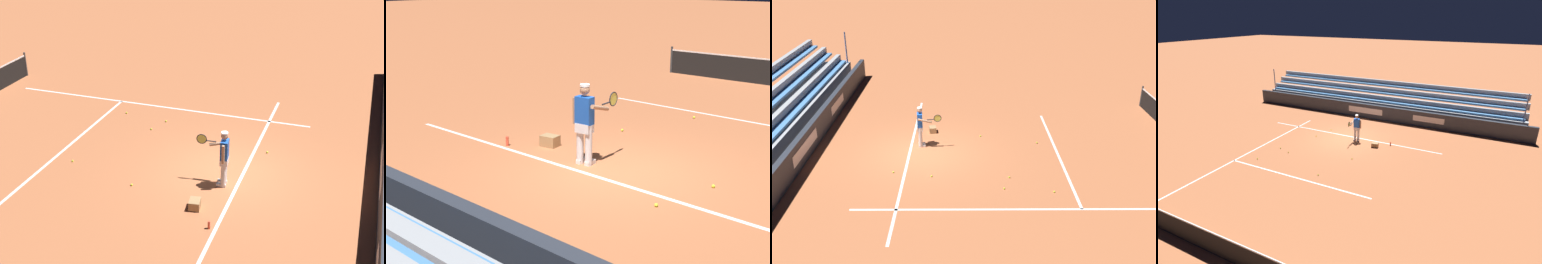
# 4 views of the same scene
# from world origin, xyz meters

# --- Properties ---
(ground_plane) EXTENTS (160.00, 160.00, 0.00)m
(ground_plane) POSITION_xyz_m (0.00, 0.00, 0.00)
(ground_plane) COLOR #B7663D
(court_baseline_white) EXTENTS (12.00, 0.10, 0.01)m
(court_baseline_white) POSITION_xyz_m (0.00, -0.50, 0.00)
(court_baseline_white) COLOR white
(court_baseline_white) RESTS_ON ground
(court_sideline_white) EXTENTS (0.10, 12.00, 0.01)m
(court_sideline_white) POSITION_xyz_m (4.11, 4.00, 0.00)
(court_sideline_white) COLOR white
(court_sideline_white) RESTS_ON ground
(court_service_line_white) EXTENTS (8.22, 0.10, 0.01)m
(court_service_line_white) POSITION_xyz_m (0.00, 5.50, 0.00)
(court_service_line_white) COLOR white
(court_service_line_white) RESTS_ON ground
(back_wall_sponsor_board) EXTENTS (21.79, 0.25, 1.10)m
(back_wall_sponsor_board) POSITION_xyz_m (-0.01, -4.55, 0.55)
(back_wall_sponsor_board) COLOR #2D333D
(back_wall_sponsor_board) RESTS_ON ground
(bleacher_stand) EXTENTS (20.71, 2.40, 2.95)m
(bleacher_stand) POSITION_xyz_m (0.00, -6.38, 0.73)
(bleacher_stand) COLOR #9EA3A8
(bleacher_stand) RESTS_ON ground
(tennis_player) EXTENTS (0.59, 1.03, 1.71)m
(tennis_player) POSITION_xyz_m (-0.70, -0.08, 0.89)
(tennis_player) COLOR silver
(tennis_player) RESTS_ON ground
(ball_box_cardboard) EXTENTS (0.44, 0.36, 0.26)m
(ball_box_cardboard) POSITION_xyz_m (-2.13, 0.31, 0.13)
(ball_box_cardboard) COLOR #A87F51
(ball_box_cardboard) RESTS_ON ground
(tennis_ball_stray_back) EXTENTS (0.07, 0.07, 0.07)m
(tennis_ball_stray_back) POSITION_xyz_m (-0.92, 4.81, 0.03)
(tennis_ball_stray_back) COLOR #CCE533
(tennis_ball_stray_back) RESTS_ON ground
(tennis_ball_toward_net) EXTENTS (0.07, 0.07, 0.07)m
(tennis_ball_toward_net) POSITION_xyz_m (2.05, 3.35, 0.03)
(tennis_ball_toward_net) COLOR #CCE533
(tennis_ball_toward_net) RESTS_ON ground
(tennis_ball_by_box) EXTENTS (0.07, 0.07, 0.07)m
(tennis_ball_by_box) POSITION_xyz_m (1.97, 0.51, 0.03)
(tennis_ball_by_box) COLOR #CCE533
(tennis_ball_by_box) RESTS_ON ground
(tennis_ball_near_player) EXTENTS (0.07, 0.07, 0.07)m
(tennis_ball_near_player) POSITION_xyz_m (1.65, -0.93, 0.03)
(tennis_ball_near_player) COLOR #CCE533
(tennis_ball_near_player) RESTS_ON ground
(tennis_ball_on_baseline) EXTENTS (0.07, 0.07, 0.07)m
(tennis_ball_on_baseline) POSITION_xyz_m (2.85, 3.10, 0.03)
(tennis_ball_on_baseline) COLOR #CCE533
(tennis_ball_on_baseline) RESTS_ON ground
(tennis_ball_far_left) EXTENTS (0.07, 0.07, 0.07)m
(tennis_ball_far_left) POSITION_xyz_m (3.07, 4.80, 0.03)
(tennis_ball_far_left) COLOR #CCE533
(tennis_ball_far_left) RESTS_ON ground
(tennis_ball_midcourt) EXTENTS (0.07, 0.07, 0.07)m
(tennis_ball_midcourt) POSITION_xyz_m (-1.63, 2.43, 0.03)
(tennis_ball_midcourt) COLOR #CCE533
(tennis_ball_midcourt) RESTS_ON ground
(water_bottle) EXTENTS (0.07, 0.07, 0.22)m
(water_bottle) POSITION_xyz_m (-2.90, -0.33, 0.11)
(water_bottle) COLOR #EA4C33
(water_bottle) RESTS_ON ground
(tennis_net) EXTENTS (11.09, 0.09, 1.07)m
(tennis_net) POSITION_xyz_m (0.00, 10.87, 0.49)
(tennis_net) COLOR #33383D
(tennis_net) RESTS_ON ground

